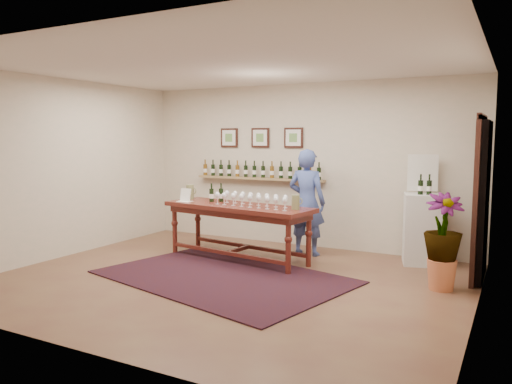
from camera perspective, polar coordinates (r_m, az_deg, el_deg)
The scene contains 14 objects.
ground at distance 6.71m, azimuth -3.25°, elevation -10.04°, with size 6.00×6.00×0.00m, color brown.
room_shell at distance 7.50m, azimuth 18.33°, elevation 0.11°, with size 6.00×6.00×6.00m.
rug at distance 6.85m, azimuth -3.78°, elevation -9.64°, with size 3.23×2.15×0.02m, color #45140C.
tasting_table at distance 7.67m, azimuth -2.08°, elevation -2.42°, with size 2.50×1.12×0.86m.
table_glasses at distance 7.50m, azimuth -0.67°, elevation -0.84°, with size 1.43×0.33×0.20m, color white, non-canonical shape.
table_bottles at distance 8.02m, azimuth -4.56°, elevation 0.03°, with size 0.30×0.17×0.32m, color black, non-canonical shape.
pitcher_left at distance 8.40m, azimuth -7.54°, elevation 0.01°, with size 0.15×0.15×0.24m, color olive, non-canonical shape.
pitcher_right at distance 7.14m, azimuth 4.54°, elevation -1.17°, with size 0.13×0.13×0.21m, color olive, non-canonical shape.
menu_card at distance 8.12m, azimuth -8.06°, elevation -0.33°, with size 0.23×0.17×0.21m, color white.
display_pedestal at distance 7.84m, azimuth 18.45°, elevation -4.04°, with size 0.53×0.53×1.05m, color silver.
pedestal_bottles at distance 7.68m, azimuth 18.74°, elevation 0.84°, with size 0.30×0.08×0.30m, color black, non-canonical shape.
info_sign at distance 7.92m, azimuth 18.51°, elevation 2.10°, with size 0.44×0.02×0.61m, color white.
potted_plant at distance 6.57m, azimuth 20.56°, elevation -5.32°, with size 0.74×0.74×1.04m.
person at distance 8.02m, azimuth 5.83°, elevation -1.17°, with size 0.62×0.41×1.70m, color #3E5194.
Camera 1 is at (3.35, -5.51, 1.87)m, focal length 35.00 mm.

